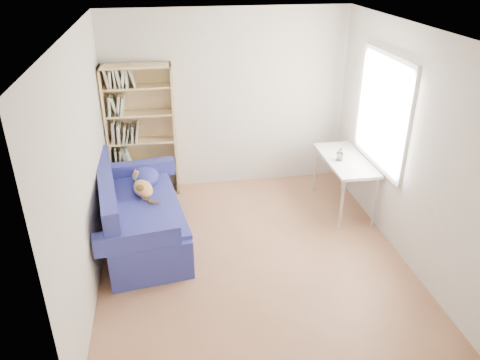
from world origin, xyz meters
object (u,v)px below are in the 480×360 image
object	(u,v)px
bookshelf	(142,137)
desk	(345,164)
pen_cup	(340,156)
sofa	(138,215)

from	to	relation	value
bookshelf	desk	distance (m)	2.87
desk	pen_cup	size ratio (longest dim) A/B	6.69
bookshelf	pen_cup	size ratio (longest dim) A/B	10.66
bookshelf	pen_cup	distance (m)	2.77
pen_cup	sofa	bearing A→B (deg)	-173.04
desk	bookshelf	bearing A→B (deg)	161.47
sofa	desk	size ratio (longest dim) A/B	1.69
bookshelf	sofa	bearing A→B (deg)	-93.11
sofa	pen_cup	bearing A→B (deg)	-0.98
desk	pen_cup	world-z (taller)	pen_cup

